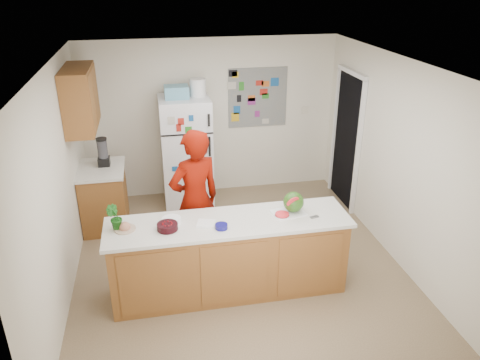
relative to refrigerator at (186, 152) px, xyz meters
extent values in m
cube|color=brown|center=(0.45, -1.88, -0.86)|extent=(4.00, 4.50, 0.02)
cube|color=beige|center=(0.45, 0.38, 0.40)|extent=(4.00, 0.02, 2.50)
cube|color=beige|center=(-1.56, -1.88, 0.40)|extent=(0.02, 4.50, 2.50)
cube|color=beige|center=(2.46, -1.88, 0.40)|extent=(0.02, 4.50, 2.50)
cube|color=white|center=(0.45, -1.88, 1.66)|extent=(4.00, 4.50, 0.02)
cube|color=black|center=(2.44, -0.43, 0.17)|extent=(0.03, 0.85, 2.04)
cube|color=brown|center=(0.25, -2.38, -0.41)|extent=(2.60, 0.62, 0.88)
cube|color=silver|center=(0.25, -2.38, 0.05)|extent=(2.68, 0.70, 0.04)
cube|color=brown|center=(-1.24, -0.53, -0.42)|extent=(0.60, 0.80, 0.86)
cube|color=silver|center=(-1.24, -0.53, 0.03)|extent=(0.64, 0.84, 0.04)
cube|color=brown|center=(-1.37, -0.58, 1.05)|extent=(0.35, 1.00, 0.80)
cube|color=silver|center=(0.00, 0.00, 0.00)|extent=(0.75, 0.70, 1.70)
cube|color=#5999B2|center=(-0.10, 0.00, 0.94)|extent=(0.35, 0.28, 0.18)
cube|color=slate|center=(1.20, 0.36, 0.70)|extent=(0.95, 0.01, 0.95)
imported|color=#650A01|center=(-0.05, -1.78, 0.04)|extent=(0.76, 0.64, 1.79)
cylinder|color=black|center=(-1.19, -0.44, 0.24)|extent=(0.14, 0.14, 0.38)
cube|color=silver|center=(0.94, -2.34, 0.08)|extent=(0.40, 0.33, 0.01)
sphere|color=#1F6214|center=(1.00, -2.32, 0.20)|extent=(0.23, 0.23, 0.23)
cylinder|color=#D6333F|center=(0.85, -2.39, 0.09)|extent=(0.15, 0.15, 0.02)
cylinder|color=black|center=(-0.41, -2.44, 0.11)|extent=(0.28, 0.28, 0.07)
cylinder|color=white|center=(-0.37, -2.31, 0.10)|extent=(0.28, 0.28, 0.06)
cylinder|color=#100E5B|center=(0.14, -2.52, 0.10)|extent=(0.15, 0.15, 0.05)
cylinder|color=beige|center=(-0.86, -2.35, 0.08)|extent=(0.26, 0.26, 0.02)
cube|color=silver|center=(0.00, -2.41, 0.08)|extent=(0.23, 0.22, 0.02)
cube|color=slate|center=(1.19, -2.49, 0.08)|extent=(0.10, 0.06, 0.01)
imported|color=#114813|center=(-0.95, -2.33, 0.21)|extent=(0.17, 0.15, 0.28)
camera|label=1|loc=(-0.49, -6.77, 2.58)|focal=35.00mm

